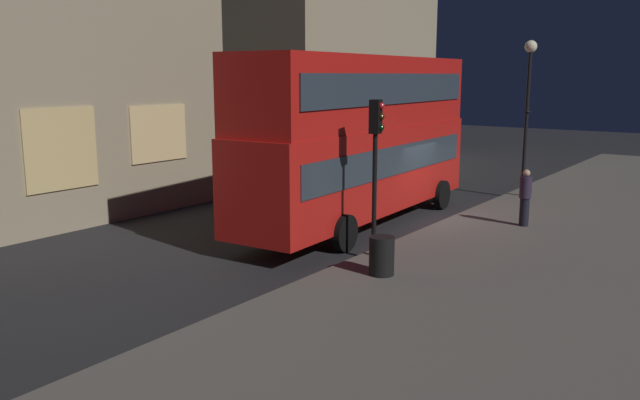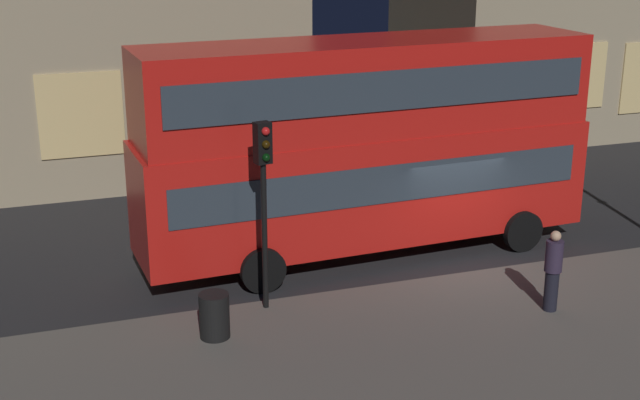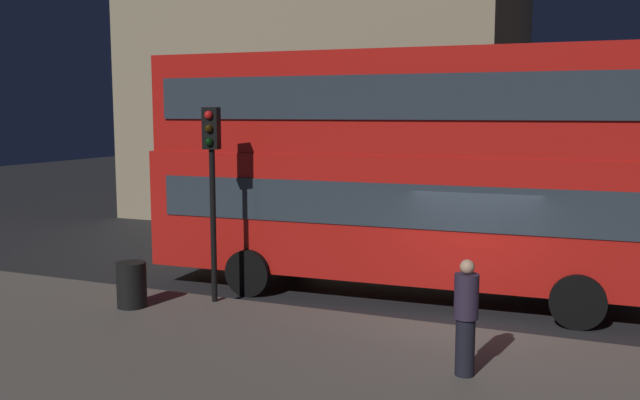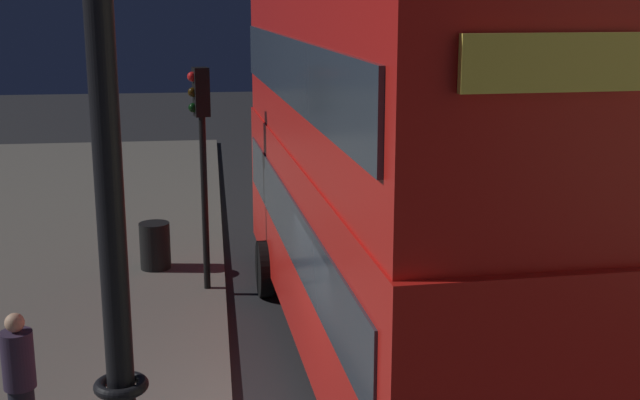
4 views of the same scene
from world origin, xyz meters
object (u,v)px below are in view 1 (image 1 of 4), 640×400
(street_lamp, at_px, (528,89))
(pedestrian, at_px, (525,197))
(traffic_light_near_kerb, at_px, (376,145))
(litter_bin, at_px, (382,256))
(double_decker_bus, at_px, (361,132))

(street_lamp, xyz_separation_m, pedestrian, (-5.11, -1.75, -3.22))
(street_lamp, relative_size, pedestrian, 3.33)
(traffic_light_near_kerb, relative_size, litter_bin, 4.38)
(double_decker_bus, relative_size, litter_bin, 12.35)
(street_lamp, bearing_deg, pedestrian, -161.06)
(double_decker_bus, height_order, street_lamp, street_lamp)
(traffic_light_near_kerb, relative_size, street_lamp, 0.68)
(double_decker_bus, height_order, pedestrian, double_decker_bus)
(double_decker_bus, distance_m, street_lamp, 8.12)
(street_lamp, relative_size, litter_bin, 6.43)
(traffic_light_near_kerb, height_order, litter_bin, traffic_light_near_kerb)
(double_decker_bus, xyz_separation_m, litter_bin, (-4.56, -3.46, -2.40))
(double_decker_bus, distance_m, pedestrian, 5.49)
(litter_bin, bearing_deg, pedestrian, -8.73)
(double_decker_bus, height_order, traffic_light_near_kerb, double_decker_bus)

